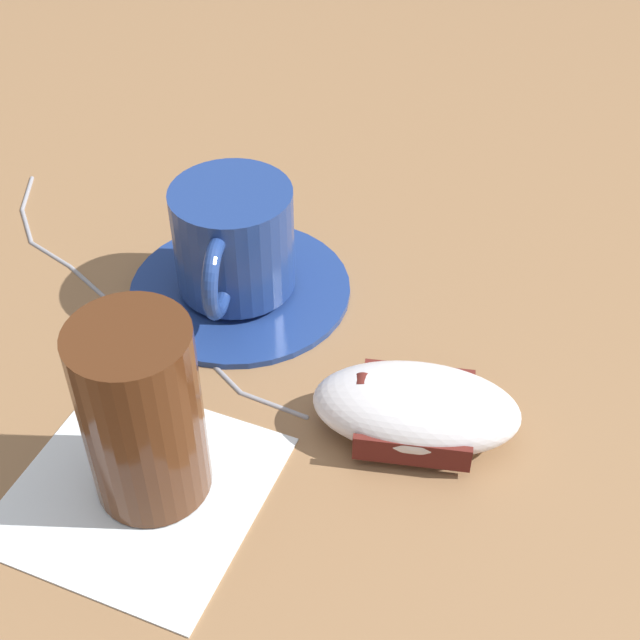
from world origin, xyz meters
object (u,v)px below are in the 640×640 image
at_px(coffee_cup, 233,240).
at_px(drinking_glass, 142,413).
at_px(saucer, 240,287).
at_px(computer_mouse, 416,408).

bearing_deg(coffee_cup, drinking_glass, 115.44).
bearing_deg(coffee_cup, saucer, -96.78).
relative_size(saucer, drinking_glass, 1.37).
height_order(saucer, coffee_cup, coffee_cup).
bearing_deg(drinking_glass, computer_mouse, -127.77).
distance_m(saucer, computer_mouse, 0.16).
distance_m(saucer, coffee_cup, 0.04).
bearing_deg(coffee_cup, computer_mouse, 169.63).
relative_size(saucer, coffee_cup, 1.44).
bearing_deg(drinking_glass, coffee_cup, -64.56).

